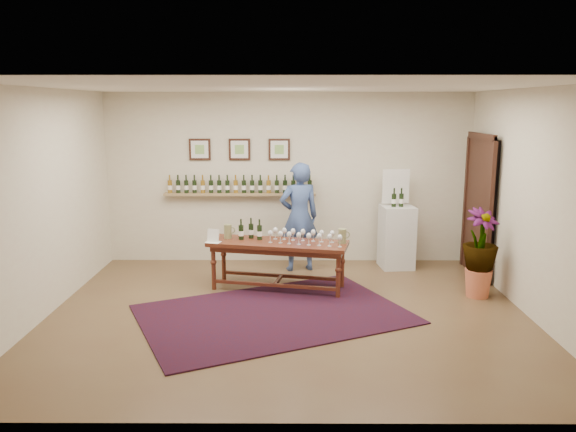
{
  "coord_description": "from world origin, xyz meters",
  "views": [
    {
      "loc": [
        0.03,
        -6.72,
        2.58
      ],
      "look_at": [
        0.0,
        0.8,
        1.1
      ],
      "focal_mm": 35.0,
      "sensor_mm": 36.0,
      "label": 1
    }
  ],
  "objects_px": {
    "display_pedestal": "(397,237)",
    "potted_plant": "(480,253)",
    "person": "(299,217)",
    "tasting_table": "(278,249)"
  },
  "relations": [
    {
      "from": "tasting_table",
      "to": "person",
      "type": "relative_size",
      "value": 1.19
    },
    {
      "from": "display_pedestal",
      "to": "tasting_table",
      "type": "bearing_deg",
      "value": -149.58
    },
    {
      "from": "display_pedestal",
      "to": "potted_plant",
      "type": "xyz_separation_m",
      "value": [
        0.86,
        -1.43,
        0.11
      ]
    },
    {
      "from": "potted_plant",
      "to": "display_pedestal",
      "type": "bearing_deg",
      "value": 120.95
    },
    {
      "from": "display_pedestal",
      "to": "potted_plant",
      "type": "bearing_deg",
      "value": -59.05
    },
    {
      "from": "potted_plant",
      "to": "person",
      "type": "bearing_deg",
      "value": 152.21
    },
    {
      "from": "tasting_table",
      "to": "display_pedestal",
      "type": "height_order",
      "value": "display_pedestal"
    },
    {
      "from": "display_pedestal",
      "to": "potted_plant",
      "type": "distance_m",
      "value": 1.68
    },
    {
      "from": "tasting_table",
      "to": "potted_plant",
      "type": "xyz_separation_m",
      "value": [
        2.75,
        -0.33,
        0.03
      ]
    },
    {
      "from": "tasting_table",
      "to": "display_pedestal",
      "type": "relative_size",
      "value": 2.03
    }
  ]
}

